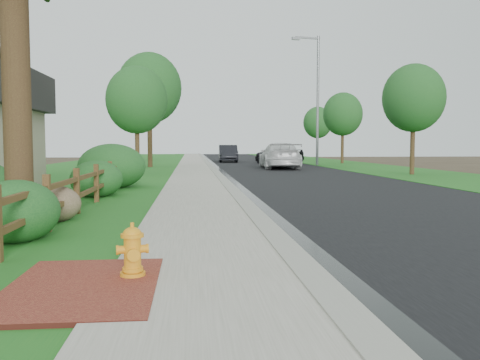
{
  "coord_description": "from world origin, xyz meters",
  "views": [
    {
      "loc": [
        -1.02,
        -6.57,
        1.63
      ],
      "look_at": [
        -0.07,
        3.15,
        0.95
      ],
      "focal_mm": 38.0,
      "sensor_mm": 36.0,
      "label": 1
    }
  ],
  "objects": [
    {
      "name": "ground",
      "position": [
        0.0,
        0.0,
        0.0
      ],
      "size": [
        120.0,
        120.0,
        0.0
      ],
      "primitive_type": "plane",
      "color": "#382D1E"
    },
    {
      "name": "road",
      "position": [
        4.6,
        35.0,
        0.01
      ],
      "size": [
        8.0,
        90.0,
        0.02
      ],
      "primitive_type": "cube",
      "color": "black",
      "rests_on": "ground"
    },
    {
      "name": "curb",
      "position": [
        0.4,
        35.0,
        0.06
      ],
      "size": [
        0.4,
        90.0,
        0.12
      ],
      "primitive_type": "cube",
      "color": "gray",
      "rests_on": "ground"
    },
    {
      "name": "wet_gutter",
      "position": [
        0.75,
        35.0,
        0.02
      ],
      "size": [
        0.5,
        90.0,
        0.0
      ],
      "primitive_type": "cube",
      "color": "black",
      "rests_on": "road"
    },
    {
      "name": "sidewalk",
      "position": [
        -0.9,
        35.0,
        0.05
      ],
      "size": [
        2.2,
        90.0,
        0.1
      ],
      "primitive_type": "cube",
      "color": "gray",
      "rests_on": "ground"
    },
    {
      "name": "grass_strip",
      "position": [
        -2.8,
        35.0,
        0.03
      ],
      "size": [
        1.6,
        90.0,
        0.06
      ],
      "primitive_type": "cube",
      "color": "#1B611E",
      "rests_on": "ground"
    },
    {
      "name": "lawn_near",
      "position": [
        -8.0,
        35.0,
        0.02
      ],
      "size": [
        9.0,
        90.0,
        0.04
      ],
      "primitive_type": "cube",
      "color": "#1B611E",
      "rests_on": "ground"
    },
    {
      "name": "verge_far",
      "position": [
        11.5,
        35.0,
        0.02
      ],
      "size": [
        6.0,
        90.0,
        0.04
      ],
      "primitive_type": "cube",
      "color": "#1B611E",
      "rests_on": "ground"
    },
    {
      "name": "brick_patch",
      "position": [
        -2.2,
        -1.0,
        0.06
      ],
      "size": [
        1.6,
        2.4,
        0.11
      ],
      "primitive_type": "cube",
      "color": "maroon",
      "rests_on": "ground"
    },
    {
      "name": "ranch_fence",
      "position": [
        -3.6,
        6.4,
        0.62
      ],
      "size": [
        0.12,
        16.92,
        1.1
      ],
      "color": "#452D17",
      "rests_on": "ground"
    },
    {
      "name": "fire_hydrant",
      "position": [
        -1.7,
        -0.66,
        0.39
      ],
      "size": [
        0.42,
        0.33,
        0.63
      ],
      "color": "orange",
      "rests_on": "sidewalk"
    },
    {
      "name": "white_suv",
      "position": [
        4.95,
        27.3,
        0.88
      ],
      "size": [
        2.66,
        6.01,
        1.72
      ],
      "primitive_type": "imported",
      "rotation": [
        0.0,
        0.0,
        3.1
      ],
      "color": "silver",
      "rests_on": "road"
    },
    {
      "name": "dark_car_mid",
      "position": [
        6.27,
        35.26,
        0.88
      ],
      "size": [
        3.84,
        5.47,
        1.73
      ],
      "primitive_type": "imported",
      "rotation": [
        0.0,
        0.0,
        3.54
      ],
      "color": "black",
      "rests_on": "road"
    },
    {
      "name": "dark_car_far",
      "position": [
        2.42,
        40.39,
        0.81
      ],
      "size": [
        1.84,
        4.86,
        1.58
      ],
      "primitive_type": "imported",
      "rotation": [
        0.0,
        0.0,
        -0.04
      ],
      "color": "black",
      "rests_on": "road"
    },
    {
      "name": "streetlight",
      "position": [
        8.52,
        31.83,
        5.6
      ],
      "size": [
        2.27,
        0.68,
        9.89
      ],
      "color": "slate",
      "rests_on": "ground"
    },
    {
      "name": "boulder",
      "position": [
        -3.9,
        4.24,
        0.4
      ],
      "size": [
        1.35,
        1.11,
        0.8
      ],
      "primitive_type": "ellipsoid",
      "rotation": [
        0.0,
        0.0,
        -0.19
      ],
      "color": "brown",
      "rests_on": "ground"
    },
    {
      "name": "shrub_a",
      "position": [
        -3.9,
        2.06,
        0.53
      ],
      "size": [
        1.82,
        1.82,
        1.05
      ],
      "primitive_type": "ellipsoid",
      "rotation": [
        0.0,
        0.0,
        -0.37
      ],
      "color": "#19471D",
      "rests_on": "ground"
    },
    {
      "name": "shrub_c",
      "position": [
        -3.9,
        9.27,
        0.57
      ],
      "size": [
        1.66,
        1.66,
        1.15
      ],
      "primitive_type": "ellipsoid",
      "rotation": [
        0.0,
        0.0,
        -0.05
      ],
      "color": "#19471D",
      "rests_on": "ground"
    },
    {
      "name": "shrub_d",
      "position": [
        -3.9,
        12.37,
        0.83
      ],
      "size": [
        2.78,
        2.78,
        1.67
      ],
      "primitive_type": "ellipsoid",
      "rotation": [
        0.0,
        0.0,
        -0.15
      ],
      "color": "#19471D",
      "rests_on": "ground"
    },
    {
      "name": "tree_near_left",
      "position": [
        -3.9,
        21.33,
        4.02
      ],
      "size": [
        3.3,
        3.3,
        5.84
      ],
      "color": "#382217",
      "rests_on": "ground"
    },
    {
      "name": "tree_near_right",
      "position": [
        10.76,
        19.51,
        4.08
      ],
      "size": [
        3.28,
        3.28,
        5.9
      ],
      "color": "#382217",
      "rests_on": "ground"
    },
    {
      "name": "tree_mid_left",
      "position": [
        -3.9,
        29.91,
        5.59
      ],
      "size": [
        4.53,
        4.53,
        8.09
      ],
      "color": "#382217",
      "rests_on": "ground"
    },
    {
      "name": "tree_mid_right",
      "position": [
        11.84,
        35.66,
        4.2
      ],
      "size": [
        3.33,
        3.33,
        6.04
      ],
      "color": "#382217",
      "rests_on": "ground"
    },
    {
      "name": "tree_far_right",
      "position": [
        12.65,
        47.42,
        3.99
      ],
      "size": [
        3.1,
        3.1,
        5.71
      ],
      "color": "#382217",
      "rests_on": "ground"
    }
  ]
}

